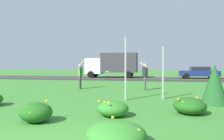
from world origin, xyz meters
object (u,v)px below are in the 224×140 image
Objects in this scene: sign_post_near_path at (125,69)px; person_thrower_green_shirt at (80,74)px; frisbee_white at (107,72)px; person_catcher_dark_shirt at (145,74)px; car_navy_center_left at (199,72)px; box_truck_white at (113,64)px; sign_post_by_roadside at (163,73)px.

sign_post_near_path reaches higher than person_thrower_green_shirt.
frisbee_white is at bearing 3.86° from person_thrower_green_shirt.
person_thrower_green_shirt is 4.30m from person_catcher_dark_shirt.
box_truck_white reaches higher than car_navy_center_left.
car_navy_center_left is (5.10, 16.81, -0.48)m from sign_post_by_roadside.
person_thrower_green_shirt reaches higher than car_navy_center_left.
person_thrower_green_shirt is at bearing -127.55° from car_navy_center_left.
box_truck_white is (-4.66, 13.38, 0.79)m from person_catcher_dark_shirt.
car_navy_center_left is at bearing 68.76° from sign_post_near_path.
person_catcher_dark_shirt is (0.73, 4.03, -0.40)m from sign_post_near_path.
person_thrower_green_shirt is 0.29× the size of box_truck_white.
car_navy_center_left is 10.76m from box_truck_white.
sign_post_by_roadside is 6.22m from person_thrower_green_shirt.
sign_post_by_roadside reaches higher than person_catcher_dark_shirt.
person_thrower_green_shirt is 1.07× the size of person_catcher_dark_shirt.
sign_post_near_path is 0.63× the size of car_navy_center_left.
sign_post_near_path is 1.46× the size of person_thrower_green_shirt.
sign_post_near_path reaches higher than person_catcher_dark_shirt.
person_catcher_dark_shirt is 2.45m from frisbee_white.
person_catcher_dark_shirt is at bearing -70.79° from box_truck_white.
frisbee_white is (-2.44, 0.05, 0.13)m from person_catcher_dark_shirt.
car_navy_center_left is at bearing 65.70° from person_catcher_dark_shirt.
person_thrower_green_shirt is at bearing 132.15° from sign_post_near_path.
person_thrower_green_shirt is at bearing -176.14° from frisbee_white.
sign_post_by_roadside is 0.36× the size of box_truck_white.
sign_post_by_roadside is 17.73m from box_truck_white.
box_truck_white is at bearing 99.45° from frisbee_white.
frisbee_white is 15.81m from car_navy_center_left.
person_thrower_green_shirt is 7.28× the size of frisbee_white.
sign_post_by_roadside is at bearing 19.85° from sign_post_near_path.
car_navy_center_left is (6.04, 13.38, -0.28)m from person_catcher_dark_shirt.
sign_post_near_path is 1.78m from sign_post_by_roadside.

